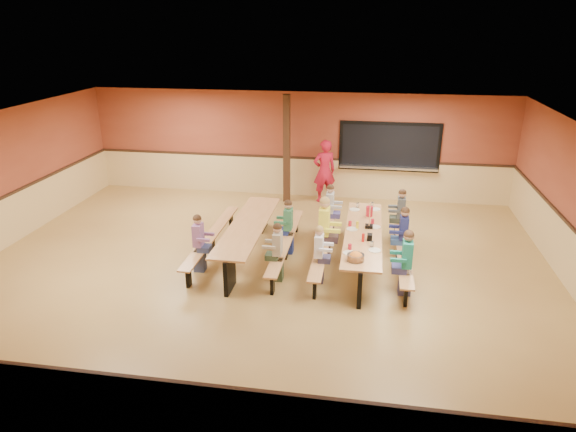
# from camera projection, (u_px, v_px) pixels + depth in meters

# --- Properties ---
(ground) EXTENTS (12.00, 12.00, 0.00)m
(ground) POSITION_uv_depth(u_px,v_px,m) (262.00, 270.00, 10.60)
(ground) COLOR olive
(ground) RESTS_ON ground
(room_envelope) EXTENTS (12.04, 10.04, 3.02)m
(room_envelope) POSITION_uv_depth(u_px,v_px,m) (261.00, 240.00, 10.36)
(room_envelope) COLOR brown
(room_envelope) RESTS_ON ground
(kitchen_pass_through) EXTENTS (2.78, 0.28, 1.38)m
(kitchen_pass_through) POSITION_uv_depth(u_px,v_px,m) (389.00, 149.00, 14.25)
(kitchen_pass_through) COLOR black
(kitchen_pass_through) RESTS_ON ground
(structural_post) EXTENTS (0.18, 0.18, 3.00)m
(structural_post) POSITION_uv_depth(u_px,v_px,m) (287.00, 149.00, 14.16)
(structural_post) COLOR #321C10
(structural_post) RESTS_ON ground
(cafeteria_table_main) EXTENTS (1.91, 3.70, 0.74)m
(cafeteria_table_main) POSITION_uv_depth(u_px,v_px,m) (363.00, 241.00, 10.68)
(cafeteria_table_main) COLOR #C1834C
(cafeteria_table_main) RESTS_ON ground
(cafeteria_table_second) EXTENTS (1.91, 3.70, 0.74)m
(cafeteria_table_second) POSITION_uv_depth(u_px,v_px,m) (248.00, 233.00, 11.08)
(cafeteria_table_second) COLOR #C1834C
(cafeteria_table_second) RESTS_ON ground
(seated_child_white_left) EXTENTS (0.35, 0.29, 1.17)m
(seated_child_white_left) POSITION_uv_depth(u_px,v_px,m) (319.00, 255.00, 9.93)
(seated_child_white_left) COLOR white
(seated_child_white_left) RESTS_ON ground
(seated_adult_yellow) EXTENTS (0.46, 0.38, 1.40)m
(seated_adult_yellow) POSITION_uv_depth(u_px,v_px,m) (324.00, 229.00, 10.84)
(seated_adult_yellow) COLOR #FFF73E
(seated_adult_yellow) RESTS_ON ground
(seated_child_grey_left) EXTENTS (0.38, 0.31, 1.23)m
(seated_child_grey_left) POSITION_uv_depth(u_px,v_px,m) (330.00, 210.00, 12.18)
(seated_child_grey_left) COLOR #B6B6B6
(seated_child_grey_left) RESTS_ON ground
(seated_child_teal_right) EXTENTS (0.40, 0.33, 1.27)m
(seated_child_teal_right) POSITION_uv_depth(u_px,v_px,m) (406.00, 263.00, 9.48)
(seated_child_teal_right) COLOR #1D846E
(seated_child_teal_right) RESTS_ON ground
(seated_child_navy_right) EXTENTS (0.38, 0.31, 1.24)m
(seated_child_navy_right) POSITION_uv_depth(u_px,v_px,m) (403.00, 236.00, 10.71)
(seated_child_navy_right) COLOR #1A1E4E
(seated_child_navy_right) RESTS_ON ground
(seated_child_char_right) EXTENTS (0.38, 0.31, 1.22)m
(seated_child_char_right) POSITION_uv_depth(u_px,v_px,m) (401.00, 215.00, 11.87)
(seated_child_char_right) COLOR #464C50
(seated_child_char_right) RESTS_ON ground
(seated_child_purple_sec) EXTENTS (0.37, 0.30, 1.21)m
(seated_child_purple_sec) POSITION_uv_depth(u_px,v_px,m) (199.00, 244.00, 10.39)
(seated_child_purple_sec) COLOR #915E98
(seated_child_purple_sec) RESTS_ON ground
(seated_child_green_sec) EXTENTS (0.37, 0.30, 1.21)m
(seated_child_green_sec) POSITION_uv_depth(u_px,v_px,m) (288.00, 227.00, 11.20)
(seated_child_green_sec) COLOR #35754D
(seated_child_green_sec) RESTS_ON ground
(seated_child_tan_sec) EXTENTS (0.36, 0.29, 1.18)m
(seated_child_tan_sec) POSITION_uv_depth(u_px,v_px,m) (278.00, 253.00, 10.01)
(seated_child_tan_sec) COLOR #AAA18A
(seated_child_tan_sec) RESTS_ON ground
(standing_woman) EXTENTS (0.76, 0.64, 1.77)m
(standing_woman) POSITION_uv_depth(u_px,v_px,m) (324.00, 171.00, 14.35)
(standing_woman) COLOR #B4142D
(standing_woman) RESTS_ON ground
(punch_pitcher) EXTENTS (0.16, 0.16, 0.22)m
(punch_pitcher) POSITION_uv_depth(u_px,v_px,m) (369.00, 211.00, 11.44)
(punch_pitcher) COLOR red
(punch_pitcher) RESTS_ON cafeteria_table_main
(chip_bowl) EXTENTS (0.32, 0.32, 0.15)m
(chip_bowl) POSITION_uv_depth(u_px,v_px,m) (356.00, 257.00, 9.32)
(chip_bowl) COLOR orange
(chip_bowl) RESTS_ON cafeteria_table_main
(napkin_dispenser) EXTENTS (0.10, 0.14, 0.13)m
(napkin_dispenser) POSITION_uv_depth(u_px,v_px,m) (370.00, 237.00, 10.19)
(napkin_dispenser) COLOR black
(napkin_dispenser) RESTS_ON cafeteria_table_main
(condiment_mustard) EXTENTS (0.06, 0.06, 0.17)m
(condiment_mustard) POSITION_uv_depth(u_px,v_px,m) (357.00, 225.00, 10.73)
(condiment_mustard) COLOR yellow
(condiment_mustard) RESTS_ON cafeteria_table_main
(condiment_ketchup) EXTENTS (0.06, 0.06, 0.17)m
(condiment_ketchup) POSITION_uv_depth(u_px,v_px,m) (363.00, 238.00, 10.11)
(condiment_ketchup) COLOR #B2140F
(condiment_ketchup) RESTS_ON cafeteria_table_main
(table_paddle) EXTENTS (0.16, 0.16, 0.56)m
(table_paddle) POSITION_uv_depth(u_px,v_px,m) (369.00, 222.00, 10.78)
(table_paddle) COLOR black
(table_paddle) RESTS_ON cafeteria_table_main
(place_settings) EXTENTS (0.65, 3.30, 0.11)m
(place_settings) POSITION_uv_depth(u_px,v_px,m) (363.00, 229.00, 10.59)
(place_settings) COLOR beige
(place_settings) RESTS_ON cafeteria_table_main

